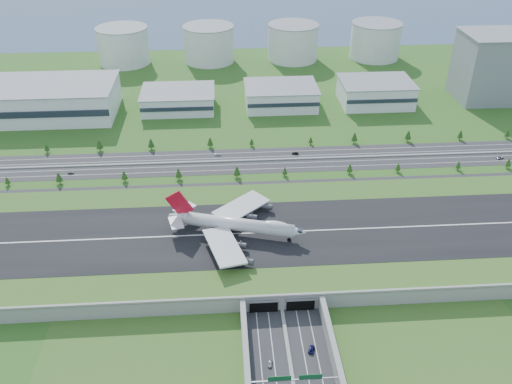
{
  "coord_description": "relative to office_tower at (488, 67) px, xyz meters",
  "views": [
    {
      "loc": [
        -24.45,
        -232.28,
        179.2
      ],
      "look_at": [
        -6.25,
        35.0,
        11.99
      ],
      "focal_mm": 38.0,
      "sensor_mm": 36.0,
      "label": 1
    }
  ],
  "objects": [
    {
      "name": "bay_water",
      "position": [
        -200.0,
        285.0,
        -27.47
      ],
      "size": [
        1200.0,
        260.0,
        0.06
      ],
      "primitive_type": "cube",
      "color": "#3D5575",
      "rests_on": "ground"
    },
    {
      "name": "fuel_tank_d",
      "position": [
        -65.0,
        115.0,
        -10.0
      ],
      "size": [
        50.0,
        50.0,
        35.0
      ],
      "primitive_type": "cylinder",
      "color": "silver",
      "rests_on": "ground"
    },
    {
      "name": "car_0",
      "position": [
        -208.31,
        -275.89,
        -26.66
      ],
      "size": [
        2.38,
        4.45,
        1.44
      ],
      "primitive_type": "imported",
      "rotation": [
        0.0,
        0.0,
        -0.17
      ],
      "color": "#B7B8BD",
      "rests_on": "ground"
    },
    {
      "name": "car_4",
      "position": [
        -325.5,
        -109.92,
        -26.69
      ],
      "size": [
        4.13,
        1.81,
        1.38
      ],
      "primitive_type": "imported",
      "rotation": [
        0.0,
        0.0,
        1.53
      ],
      "color": "#56565A",
      "rests_on": "ground"
    },
    {
      "name": "boeing_747",
      "position": [
        -219.15,
        -195.16,
        -12.91
      ],
      "size": [
        73.54,
        68.55,
        23.33
      ],
      "rotation": [
        0.0,
        0.0,
        -0.28
      ],
      "color": "silver",
      "rests_on": "airfield_deck"
    },
    {
      "name": "hangar_mid_b",
      "position": [
        -175.0,
        -5.0,
        -19.0
      ],
      "size": [
        58.0,
        42.0,
        17.0
      ],
      "primitive_type": "cube",
      "color": "white",
      "rests_on": "ground"
    },
    {
      "name": "airfield_deck",
      "position": [
        -200.0,
        -195.09,
        -23.38
      ],
      "size": [
        520.0,
        100.0,
        9.2
      ],
      "color": "gray",
      "rests_on": "ground"
    },
    {
      "name": "hangar_mid_c",
      "position": [
        -95.0,
        -5.0,
        -18.0
      ],
      "size": [
        58.0,
        42.0,
        19.0
      ],
      "primitive_type": "cube",
      "color": "white",
      "rests_on": "ground"
    },
    {
      "name": "car_5",
      "position": [
        -173.99,
        -92.67,
        -26.62
      ],
      "size": [
        4.75,
        2.05,
        1.52
      ],
      "primitive_type": "imported",
      "rotation": [
        0.0,
        0.0,
        -1.67
      ],
      "color": "black",
      "rests_on": "ground"
    },
    {
      "name": "fuel_tank_c",
      "position": [
        -150.0,
        115.0,
        -10.0
      ],
      "size": [
        50.0,
        50.0,
        35.0
      ],
      "primitive_type": "cylinder",
      "color": "silver",
      "rests_on": "ground"
    },
    {
      "name": "fuel_tank_a",
      "position": [
        -320.0,
        115.0,
        -10.0
      ],
      "size": [
        50.0,
        50.0,
        35.0
      ],
      "primitive_type": "cylinder",
      "color": "silver",
      "rests_on": "ground"
    },
    {
      "name": "hangar_mid_a",
      "position": [
        -260.0,
        -5.0,
        -20.0
      ],
      "size": [
        58.0,
        42.0,
        15.0
      ],
      "primitive_type": "cube",
      "color": "white",
      "rests_on": "ground"
    },
    {
      "name": "north_expressway",
      "position": [
        -200.0,
        -100.0,
        -27.44
      ],
      "size": [
        560.0,
        36.0,
        0.12
      ],
      "primitive_type": "cube",
      "color": "#28282B",
      "rests_on": "ground"
    },
    {
      "name": "ground",
      "position": [
        -200.0,
        -195.0,
        -27.5
      ],
      "size": [
        1200.0,
        1200.0,
        0.0
      ],
      "primitive_type": "plane",
      "color": "#265B1C",
      "rests_on": "ground"
    },
    {
      "name": "hangar_west",
      "position": [
        -370.0,
        -10.0,
        -15.0
      ],
      "size": [
        120.0,
        60.0,
        25.0
      ],
      "primitive_type": "cube",
      "color": "white",
      "rests_on": "ground"
    },
    {
      "name": "sign_gantry_near",
      "position": [
        -200.0,
        -290.04,
        -20.55
      ],
      "size": [
        38.7,
        0.7,
        9.8
      ],
      "color": "gray",
      "rests_on": "ground"
    },
    {
      "name": "office_tower",
      "position": [
        0.0,
        0.0,
        0.0
      ],
      "size": [
        46.0,
        46.0,
        55.0
      ],
      "primitive_type": "cube",
      "color": "gray",
      "rests_on": "ground"
    },
    {
      "name": "car_6",
      "position": [
        -32.85,
        -108.22,
        -26.61
      ],
      "size": [
        6.12,
        4.39,
        1.55
      ],
      "primitive_type": "imported",
      "rotation": [
        0.0,
        0.0,
        1.94
      ],
      "color": "#B0B0B5",
      "rests_on": "ground"
    },
    {
      "name": "car_2",
      "position": [
        -190.01,
        -269.65,
        -26.68
      ],
      "size": [
        3.96,
        5.5,
        1.39
      ],
      "primitive_type": "imported",
      "rotation": [
        0.0,
        0.0,
        2.77
      ],
      "color": "#0C0F40",
      "rests_on": "ground"
    },
    {
      "name": "car_7",
      "position": [
        -228.63,
        -90.59,
        -26.7
      ],
      "size": [
        4.95,
        2.68,
        1.36
      ],
      "primitive_type": "imported",
      "rotation": [
        0.0,
        0.0,
        -1.74
      ],
      "color": "silver",
      "rests_on": "ground"
    },
    {
      "name": "tree_row",
      "position": [
        -186.67,
        -99.67,
        -22.8
      ],
      "size": [
        509.02,
        48.63,
        8.49
      ],
      "color": "#3D2819",
      "rests_on": "ground"
    },
    {
      "name": "fuel_tank_b",
      "position": [
        -235.0,
        115.0,
        -10.0
      ],
      "size": [
        50.0,
        50.0,
        35.0
      ],
      "primitive_type": "cylinder",
      "color": "silver",
      "rests_on": "ground"
    }
  ]
}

